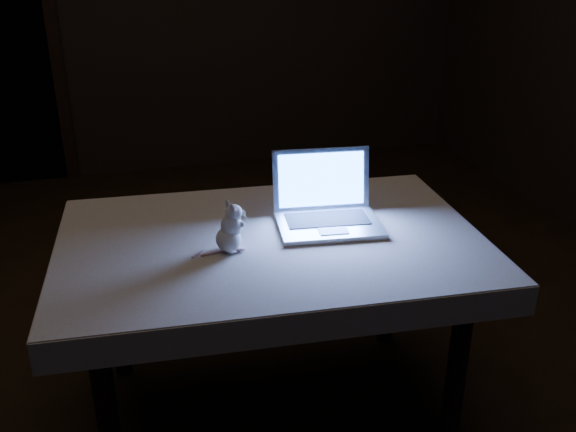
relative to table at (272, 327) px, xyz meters
name	(u,v)px	position (x,y,z in m)	size (l,w,h in m)	color
floor	(225,374)	(-0.14, 0.22, -0.34)	(5.00, 5.00, 0.00)	black
table	(272,327)	(0.00, 0.00, 0.00)	(1.27, 0.82, 0.68)	black
tablecloth	(268,257)	(-0.02, -0.04, 0.30)	(1.37, 0.91, 0.09)	beige
laptop	(330,196)	(0.21, 0.02, 0.46)	(0.34, 0.30, 0.23)	#AFB0B5
plush_mouse	(228,227)	(-0.15, -0.06, 0.43)	(0.12, 0.12, 0.16)	white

